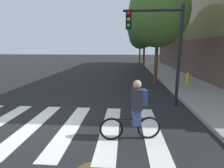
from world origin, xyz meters
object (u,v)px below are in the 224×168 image
object	(u,v)px
fire_hydrant	(188,79)
street_tree_near	(159,12)
street_tree_mid	(145,27)
cyclist	(135,111)
traffic_light_near	(160,39)
street_tree_far	(140,36)

from	to	relation	value
fire_hydrant	street_tree_near	xyz separation A→B (m)	(-1.92, 0.95, 4.30)
fire_hydrant	street_tree_mid	size ratio (longest dim) A/B	0.11
cyclist	street_tree_mid	distance (m)	16.99
traffic_light_near	street_tree_far	distance (m)	21.90
traffic_light_near	street_tree_mid	xyz separation A→B (m)	(0.73, 13.31, 1.96)
fire_hydrant	street_tree_mid	world-z (taller)	street_tree_mid
traffic_light_near	fire_hydrant	size ratio (longest dim) A/B	5.38
traffic_light_near	street_tree_far	bearing A→B (deg)	87.52
street_tree_mid	fire_hydrant	bearing A→B (deg)	-78.47
cyclist	fire_hydrant	world-z (taller)	cyclist
cyclist	traffic_light_near	size ratio (longest dim) A/B	0.40
fire_hydrant	street_tree_near	size ratio (longest dim) A/B	0.11
cyclist	traffic_light_near	xyz separation A→B (m)	(1.15, 3.10, 2.02)
fire_hydrant	street_tree_near	distance (m)	4.80
traffic_light_near	cyclist	bearing A→B (deg)	-110.36
cyclist	street_tree_near	world-z (taller)	street_tree_near
street_tree_near	street_tree_mid	world-z (taller)	street_tree_near
street_tree_far	street_tree_near	bearing A→B (deg)	-90.74
street_tree_far	street_tree_mid	bearing A→B (deg)	-91.43
street_tree_far	cyclist	bearing A→B (deg)	-94.80
fire_hydrant	street_tree_mid	bearing A→B (deg)	101.53
street_tree_mid	traffic_light_near	bearing A→B (deg)	-93.15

